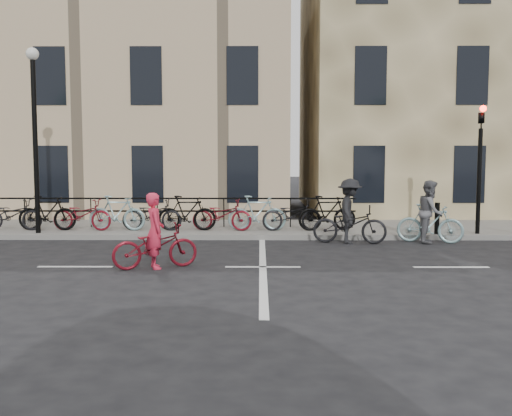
{
  "coord_description": "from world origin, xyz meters",
  "views": [
    {
      "loc": [
        -0.06,
        -11.96,
        2.31
      ],
      "look_at": [
        -0.16,
        1.88,
        1.1
      ],
      "focal_mm": 40.0,
      "sensor_mm": 36.0,
      "label": 1
    }
  ],
  "objects_px": {
    "lamp_post": "(34,117)",
    "cyclist_grey": "(430,218)",
    "traffic_light": "(480,153)",
    "cyclist_dark": "(350,218)",
    "cyclist_pink": "(155,242)"
  },
  "relations": [
    {
      "from": "lamp_post",
      "to": "cyclist_grey",
      "type": "relative_size",
      "value": 2.87
    },
    {
      "from": "traffic_light",
      "to": "cyclist_dark",
      "type": "distance_m",
      "value": 4.3
    },
    {
      "from": "traffic_light",
      "to": "lamp_post",
      "type": "distance_m",
      "value": 12.74
    },
    {
      "from": "lamp_post",
      "to": "cyclist_grey",
      "type": "distance_m",
      "value": 11.47
    },
    {
      "from": "traffic_light",
      "to": "cyclist_pink",
      "type": "relative_size",
      "value": 2.06
    },
    {
      "from": "cyclist_grey",
      "to": "cyclist_dark",
      "type": "height_order",
      "value": "cyclist_dark"
    },
    {
      "from": "traffic_light",
      "to": "cyclist_pink",
      "type": "xyz_separation_m",
      "value": [
        -8.47,
        -4.47,
        -1.9
      ]
    },
    {
      "from": "cyclist_dark",
      "to": "traffic_light",
      "type": "bearing_deg",
      "value": -66.72
    },
    {
      "from": "traffic_light",
      "to": "cyclist_pink",
      "type": "height_order",
      "value": "traffic_light"
    },
    {
      "from": "lamp_post",
      "to": "cyclist_dark",
      "type": "height_order",
      "value": "lamp_post"
    },
    {
      "from": "cyclist_pink",
      "to": "cyclist_grey",
      "type": "relative_size",
      "value": 1.03
    },
    {
      "from": "traffic_light",
      "to": "lamp_post",
      "type": "bearing_deg",
      "value": 179.73
    },
    {
      "from": "cyclist_pink",
      "to": "cyclist_grey",
      "type": "distance_m",
      "value": 7.78
    },
    {
      "from": "cyclist_grey",
      "to": "cyclist_dark",
      "type": "relative_size",
      "value": 0.89
    },
    {
      "from": "traffic_light",
      "to": "cyclist_dark",
      "type": "relative_size",
      "value": 1.88
    }
  ]
}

